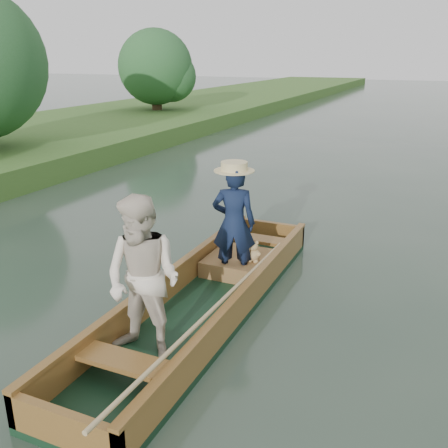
% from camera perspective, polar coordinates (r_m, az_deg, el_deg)
% --- Properties ---
extents(ground, '(120.00, 120.00, 0.00)m').
position_cam_1_polar(ground, '(6.15, -2.31, -10.07)').
color(ground, '#283D30').
rests_on(ground, ground).
extents(trees_far, '(22.84, 16.93, 4.69)m').
position_cam_1_polar(trees_far, '(12.47, 14.63, 15.93)').
color(trees_far, '#47331E').
rests_on(trees_far, ground).
extents(punt, '(1.12, 5.20, 1.75)m').
position_cam_1_polar(punt, '(5.75, -3.49, -5.85)').
color(punt, black).
rests_on(punt, ground).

